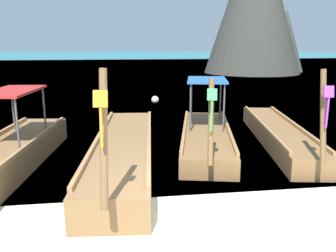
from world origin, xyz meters
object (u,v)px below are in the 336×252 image
at_px(longtail_boat_orange_ribbon, 124,152).
at_px(longtail_boat_violet_ribbon, 278,134).
at_px(longtail_boat_blue_ribbon, 5,158).
at_px(mooring_buoy_near, 155,100).
at_px(longtail_boat_green_ribbon, 206,136).

height_order(longtail_boat_orange_ribbon, longtail_boat_violet_ribbon, longtail_boat_orange_ribbon).
relative_size(longtail_boat_orange_ribbon, longtail_boat_violet_ribbon, 1.10).
xyz_separation_m(longtail_boat_blue_ribbon, mooring_buoy_near, (4.55, 9.25, -0.18)).
bearing_deg(longtail_boat_blue_ribbon, mooring_buoy_near, 63.84).
distance_m(longtail_boat_blue_ribbon, mooring_buoy_near, 10.31).
bearing_deg(longtail_boat_green_ribbon, longtail_boat_blue_ribbon, -164.53).
relative_size(longtail_boat_orange_ribbon, mooring_buoy_near, 19.46).
height_order(longtail_boat_green_ribbon, mooring_buoy_near, longtail_boat_green_ribbon).
height_order(longtail_boat_blue_ribbon, mooring_buoy_near, longtail_boat_blue_ribbon).
xyz_separation_m(longtail_boat_blue_ribbon, longtail_boat_violet_ribbon, (7.60, 1.52, -0.09)).
xyz_separation_m(longtail_boat_green_ribbon, longtail_boat_violet_ribbon, (2.31, 0.05, -0.04)).
distance_m(longtail_boat_orange_ribbon, mooring_buoy_near, 9.20).
bearing_deg(longtail_boat_green_ribbon, longtail_boat_orange_ribbon, -153.18).
xyz_separation_m(longtail_boat_blue_ribbon, longtail_boat_green_ribbon, (5.29, 1.47, -0.05)).
height_order(longtail_boat_blue_ribbon, longtail_boat_green_ribbon, longtail_boat_blue_ribbon).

